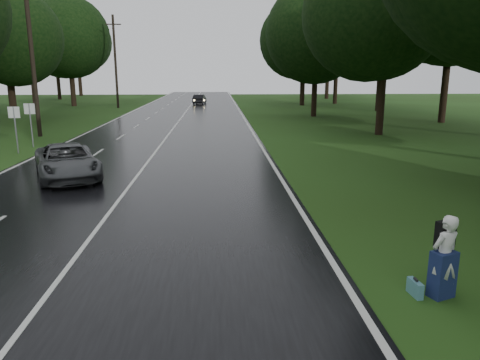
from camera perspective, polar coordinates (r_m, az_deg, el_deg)
The scene contains 16 objects.
ground at distance 11.19m, azimuth -19.92°, elevation -9.33°, with size 160.00×160.00×0.00m, color #224615.
road at distance 30.32m, azimuth -9.15°, elevation 5.33°, with size 12.00×140.00×0.04m, color black.
lane_center at distance 30.32m, azimuth -9.15°, elevation 5.38°, with size 0.12×140.00×0.01m, color silver.
grey_car at distance 19.35m, azimuth -20.87°, elevation 2.20°, with size 2.23×4.84×1.34m, color #4B4D50.
far_car at distance 61.52m, azimuth -5.09°, elevation 10.04°, with size 1.32×3.80×1.25m, color black.
hitchhiker at distance 9.44m, azimuth 24.20°, elevation -9.04°, with size 0.69×0.67×1.62m.
suitcase at distance 9.51m, azimuth 21.09°, elevation -12.54°, with size 0.12×0.43×0.30m, color teal.
utility_pole_mid at distance 33.23m, azimuth -23.76°, elevation 5.03°, with size 1.80×0.28×10.49m, color black, non-canonical shape.
utility_pole_far at distance 57.14m, azimuth -15.02°, elevation 8.73°, with size 1.80×0.28×10.61m, color black, non-canonical shape.
road_sign_a at distance 26.71m, azimuth -26.02°, elevation 3.03°, with size 0.58×0.10×2.44m, color white, non-canonical shape.
road_sign_b at distance 28.56m, azimuth -24.47°, elevation 3.77°, with size 0.59×0.10×2.47m, color white, non-canonical shape.
tree_left_e at distance 47.91m, azimuth -26.42°, elevation 6.99°, with size 7.61×7.61×11.90m, color black, non-canonical shape.
tree_left_f at distance 61.88m, azimuth -20.07°, elevation 8.70°, with size 8.91×8.91×13.92m, color black, non-canonical shape.
tree_right_d at distance 32.75m, azimuth 16.98°, elevation 5.48°, with size 8.84×8.84×13.82m, color black, non-canonical shape.
tree_right_e at distance 45.04m, azimuth 9.19°, elevation 7.88°, with size 8.07×8.07×12.61m, color black, non-canonical shape.
tree_right_f at distance 60.22m, azimuth 7.76°, elevation 9.27°, with size 8.59×8.59×13.42m, color black, non-canonical shape.
Camera 1 is at (3.25, -9.86, 4.16)m, focal length 34.04 mm.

